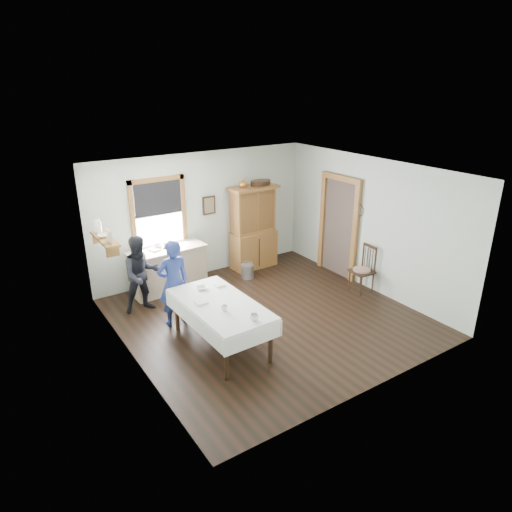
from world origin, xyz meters
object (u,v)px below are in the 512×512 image
object	(u,v)px
china_hutch	(253,228)
woman_blue	(174,286)
spindle_chair	(362,269)
figure_dark	(142,277)
dining_table	(221,324)
pail	(247,271)
work_counter	(168,269)
wicker_basket	(246,267)

from	to	relation	value
china_hutch	woman_blue	world-z (taller)	china_hutch
spindle_chair	woman_blue	xyz separation A→B (m)	(-3.72, 0.89, 0.24)
woman_blue	figure_dark	world-z (taller)	woman_blue
dining_table	pail	bearing A→B (deg)	48.57
pail	work_counter	bearing A→B (deg)	166.67
work_counter	dining_table	size ratio (longest dim) A/B	0.81
dining_table	wicker_basket	bearing A→B (deg)	50.22
work_counter	wicker_basket	bearing A→B (deg)	-5.09
dining_table	spindle_chair	xyz separation A→B (m)	(3.40, 0.20, 0.10)
china_hutch	spindle_chair	size ratio (longest dim) A/B	1.94
wicker_basket	woman_blue	distance (m)	2.75
figure_dark	dining_table	bearing A→B (deg)	-68.23
spindle_chair	wicker_basket	size ratio (longest dim) A/B	3.23
pail	dining_table	bearing A→B (deg)	-131.43
work_counter	figure_dark	xyz separation A→B (m)	(-0.76, -0.59, 0.23)
work_counter	woman_blue	world-z (taller)	woman_blue
spindle_chair	figure_dark	world-z (taller)	figure_dark
china_hutch	pail	size ratio (longest dim) A/B	6.20
pail	wicker_basket	size ratio (longest dim) A/B	1.01
china_hutch	figure_dark	size ratio (longest dim) A/B	1.39
wicker_basket	figure_dark	size ratio (longest dim) A/B	0.22
dining_table	wicker_basket	world-z (taller)	dining_table
pail	woman_blue	distance (m)	2.42
wicker_basket	woman_blue	bearing A→B (deg)	-150.34
pail	woman_blue	bearing A→B (deg)	-155.44
china_hutch	dining_table	bearing A→B (deg)	-134.13
work_counter	pail	world-z (taller)	work_counter
woman_blue	spindle_chair	bearing A→B (deg)	168.47
work_counter	spindle_chair	distance (m)	3.96
china_hutch	figure_dark	bearing A→B (deg)	-169.27
wicker_basket	china_hutch	bearing A→B (deg)	22.34
figure_dark	china_hutch	bearing A→B (deg)	16.35
china_hutch	spindle_chair	distance (m)	2.62
wicker_basket	dining_table	bearing A→B (deg)	-129.78
spindle_chair	woman_blue	world-z (taller)	woman_blue
spindle_chair	work_counter	bearing A→B (deg)	149.20
work_counter	china_hutch	xyz separation A→B (m)	(2.14, 0.06, 0.50)
wicker_basket	pail	bearing A→B (deg)	-118.09
work_counter	wicker_basket	xyz separation A→B (m)	(1.86, -0.05, -0.36)
china_hutch	woman_blue	xyz separation A→B (m)	(-2.61, -1.44, -0.22)
china_hutch	pail	world-z (taller)	china_hutch
dining_table	woman_blue	distance (m)	1.18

